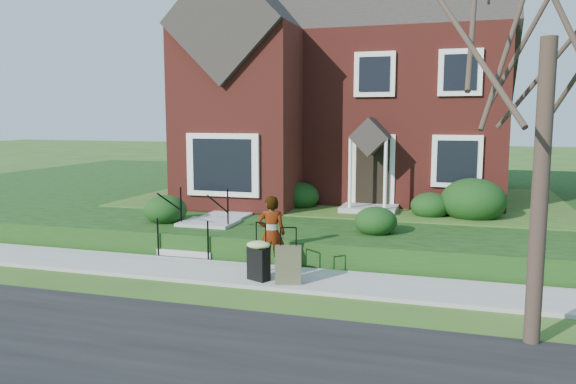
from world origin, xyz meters
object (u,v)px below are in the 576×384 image
at_px(front_steps, 201,232).
at_px(woman, 272,234).
at_px(tree_verge, 551,6).
at_px(suitcase_black, 259,258).
at_px(suitcase_olive, 288,265).

bearing_deg(front_steps, woman, -32.75).
bearing_deg(woman, tree_verge, 139.26).
height_order(front_steps, suitcase_black, front_steps).
xyz_separation_m(suitcase_olive, tree_verge, (4.29, -1.64, 4.42)).
relative_size(suitcase_black, suitcase_olive, 1.05).
bearing_deg(tree_verge, suitcase_black, 161.22).
bearing_deg(front_steps, suitcase_olive, -37.46).
height_order(front_steps, suitcase_olive, front_steps).
height_order(suitcase_black, suitcase_olive, suitcase_black).
distance_m(suitcase_black, tree_verge, 6.77).
xyz_separation_m(suitcase_black, suitcase_olive, (0.64, -0.04, -0.08)).
relative_size(suitcase_black, tree_verge, 0.17).
distance_m(suitcase_black, suitcase_olive, 0.64).
distance_m(front_steps, suitcase_black, 3.24).
relative_size(front_steps, suitcase_olive, 1.80).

